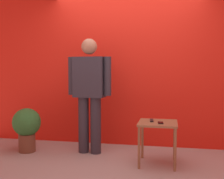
# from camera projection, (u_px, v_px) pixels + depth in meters

# --- Properties ---
(ground_plane) EXTENTS (12.00, 12.00, 0.00)m
(ground_plane) POSITION_uv_depth(u_px,v_px,m) (115.00, 168.00, 3.76)
(ground_plane) COLOR #9E9991
(back_wall_red) EXTENTS (5.12, 0.12, 2.63)m
(back_wall_red) POSITION_uv_depth(u_px,v_px,m) (129.00, 68.00, 4.87)
(back_wall_red) COLOR red
(back_wall_red) RESTS_ON ground_plane
(standing_person) EXTENTS (0.70, 0.27, 1.76)m
(standing_person) POSITION_uv_depth(u_px,v_px,m) (89.00, 90.00, 4.39)
(standing_person) COLOR #2D2D38
(standing_person) RESTS_ON ground_plane
(side_table) EXTENTS (0.52, 0.52, 0.58)m
(side_table) POSITION_uv_depth(u_px,v_px,m) (158.00, 129.00, 3.88)
(side_table) COLOR olive
(side_table) RESTS_ON ground_plane
(cell_phone) EXTENTS (0.08, 0.15, 0.01)m
(cell_phone) POSITION_uv_depth(u_px,v_px,m) (161.00, 123.00, 3.79)
(cell_phone) COLOR black
(cell_phone) RESTS_ON side_table
(tv_remote) EXTENTS (0.06, 0.17, 0.02)m
(tv_remote) POSITION_uv_depth(u_px,v_px,m) (152.00, 120.00, 3.94)
(tv_remote) COLOR black
(tv_remote) RESTS_ON side_table
(potted_plant) EXTENTS (0.44, 0.44, 0.69)m
(potted_plant) POSITION_uv_depth(u_px,v_px,m) (27.00, 126.00, 4.48)
(potted_plant) COLOR brown
(potted_plant) RESTS_ON ground_plane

